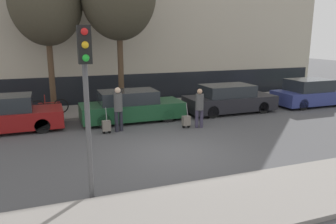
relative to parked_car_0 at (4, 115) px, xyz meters
name	(u,v)px	position (x,y,z in m)	size (l,w,h in m)	color
ground_plane	(176,152)	(5.57, -4.66, -0.68)	(80.00, 80.00, 0.00)	#4C4C4F
sidewalk_near	(236,202)	(5.57, -8.41, -0.62)	(28.00, 2.50, 0.12)	gray
sidewalk_far	(127,108)	(5.57, 2.34, -0.62)	(28.00, 3.00, 0.12)	gray
building_facade	(110,11)	(5.57, 5.98, 4.54)	(28.00, 2.93, 10.46)	#B7AD99
parked_car_0	(4,115)	(0.00, 0.00, 0.00)	(4.38, 1.76, 1.47)	maroon
parked_car_1	(131,107)	(5.21, -0.09, -0.02)	(4.61, 1.76, 1.40)	#194728
parked_car_2	(229,99)	(10.29, -0.10, -0.02)	(4.56, 1.86, 1.40)	black
parked_car_3	(310,93)	(15.37, -0.21, 0.00)	(4.09, 1.87, 1.48)	navy
pedestrian_left	(118,106)	(4.32, -1.57, 0.35)	(0.34, 0.34, 1.80)	#23232D
trolley_left	(106,126)	(3.79, -1.72, -0.36)	(0.34, 0.29, 1.06)	slate
pedestrian_right	(199,106)	(7.62, -2.19, 0.26)	(0.34, 0.34, 1.66)	#383347
trolley_right	(186,121)	(7.08, -2.07, -0.37)	(0.34, 0.29, 1.05)	slate
traffic_light	(86,80)	(2.52, -7.02, 2.16)	(0.28, 0.47, 4.00)	#515154
parked_bicycle	(49,107)	(1.73, 2.06, -0.19)	(1.77, 0.06, 0.96)	black
bare_tree_near_crossing	(46,1)	(1.95, 2.56, 4.66)	(3.34, 3.34, 7.28)	#4C3826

